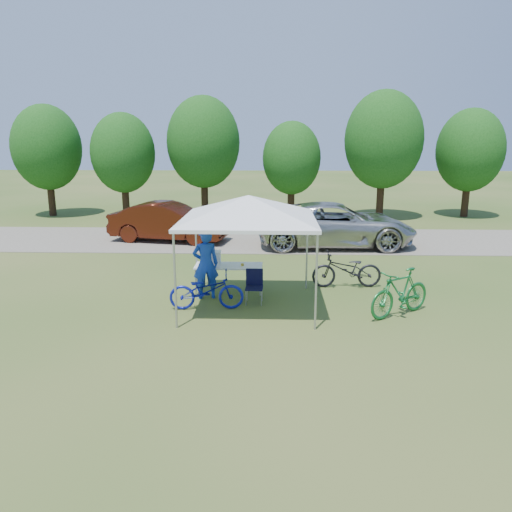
# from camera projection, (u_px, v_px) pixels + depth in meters

# --- Properties ---
(ground) EXTENTS (100.00, 100.00, 0.00)m
(ground) POSITION_uv_depth(u_px,v_px,m) (249.00, 306.00, 12.27)
(ground) COLOR #2D5119
(ground) RESTS_ON ground
(gravel_strip) EXTENTS (24.00, 5.00, 0.02)m
(gravel_strip) POSITION_uv_depth(u_px,v_px,m) (258.00, 240.00, 20.05)
(gravel_strip) COLOR gray
(gravel_strip) RESTS_ON ground
(canopy) EXTENTS (4.53, 4.53, 3.00)m
(canopy) POSITION_uv_depth(u_px,v_px,m) (248.00, 198.00, 11.65)
(canopy) COLOR #A5A5AA
(canopy) RESTS_ON ground
(treeline) EXTENTS (24.89, 4.28, 6.30)m
(treeline) POSITION_uv_depth(u_px,v_px,m) (256.00, 147.00, 25.11)
(treeline) COLOR #382314
(treeline) RESTS_ON ground
(folding_table) EXTENTS (1.79, 0.75, 0.74)m
(folding_table) POSITION_uv_depth(u_px,v_px,m) (229.00, 267.00, 13.24)
(folding_table) COLOR white
(folding_table) RESTS_ON ground
(folding_chair) EXTENTS (0.44, 0.45, 0.84)m
(folding_chair) POSITION_uv_depth(u_px,v_px,m) (254.00, 283.00, 12.45)
(folding_chair) COLOR black
(folding_chair) RESTS_ON ground
(cooler) EXTENTS (0.52, 0.36, 0.38)m
(cooler) POSITION_uv_depth(u_px,v_px,m) (211.00, 258.00, 13.20)
(cooler) COLOR white
(cooler) RESTS_ON folding_table
(ice_cream_cup) EXTENTS (0.08, 0.08, 0.06)m
(ice_cream_cup) POSITION_uv_depth(u_px,v_px,m) (242.00, 265.00, 13.17)
(ice_cream_cup) COLOR gold
(ice_cream_cup) RESTS_ON folding_table
(cyclist) EXTENTS (0.74, 0.58, 1.81)m
(cyclist) POSITION_uv_depth(u_px,v_px,m) (206.00, 264.00, 12.67)
(cyclist) COLOR #163BB5
(cyclist) RESTS_ON ground
(bike_blue) EXTENTS (1.83, 0.78, 0.93)m
(bike_blue) POSITION_uv_depth(u_px,v_px,m) (207.00, 290.00, 11.95)
(bike_blue) COLOR #111A99
(bike_blue) RESTS_ON ground
(bike_green) EXTENTS (1.82, 1.47, 1.11)m
(bike_green) POSITION_uv_depth(u_px,v_px,m) (400.00, 293.00, 11.50)
(bike_green) COLOR #17682F
(bike_green) RESTS_ON ground
(bike_dark) EXTENTS (1.94, 0.78, 1.00)m
(bike_dark) POSITION_uv_depth(u_px,v_px,m) (347.00, 270.00, 13.67)
(bike_dark) COLOR black
(bike_dark) RESTS_ON ground
(minivan) EXTENTS (5.97, 2.90, 1.64)m
(minivan) POSITION_uv_depth(u_px,v_px,m) (336.00, 224.00, 18.73)
(minivan) COLOR #B9B7B3
(minivan) RESTS_ON gravel_strip
(sedan) EXTENTS (4.82, 2.39, 1.52)m
(sedan) POSITION_uv_depth(u_px,v_px,m) (169.00, 222.00, 19.68)
(sedan) COLOR #44170B
(sedan) RESTS_ON gravel_strip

